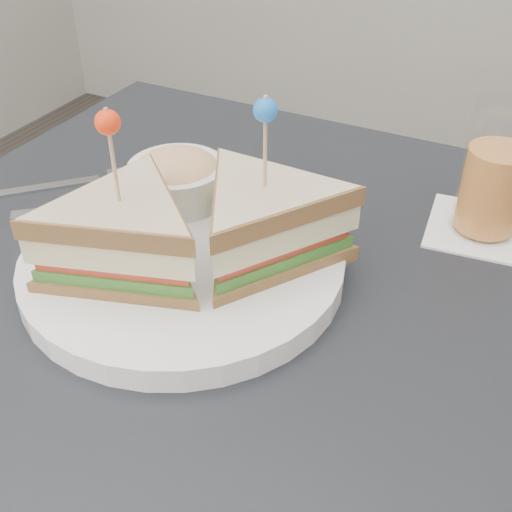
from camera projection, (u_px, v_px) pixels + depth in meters
name	position (u px, v px, depth m)	size (l,w,h in m)	color
table	(242.00, 364.00, 0.62)	(0.80, 0.80, 0.75)	black
plate_meal	(190.00, 231.00, 0.58)	(0.37, 0.36, 0.18)	white
cutlery_fork	(83.00, 181.00, 0.75)	(0.15, 0.15, 0.01)	silver
cutlery_knife	(109.00, 206.00, 0.70)	(0.19, 0.16, 0.01)	white
drink_set	(495.00, 178.00, 0.63)	(0.12, 0.12, 0.14)	white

